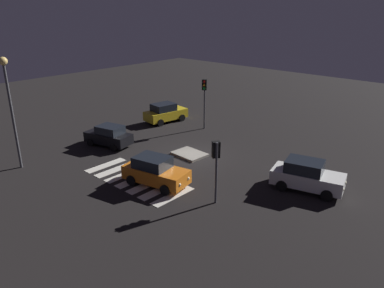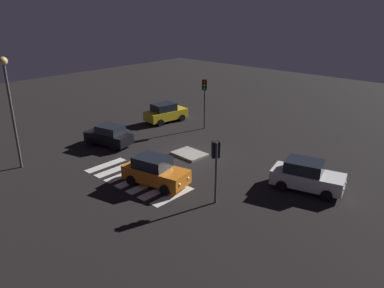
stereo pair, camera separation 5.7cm
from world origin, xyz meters
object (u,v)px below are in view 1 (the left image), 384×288
(car_yellow, at_px, (165,113))
(street_lamp, at_px, (9,95))
(traffic_light_east, at_px, (216,157))
(car_black, at_px, (109,136))
(traffic_island, at_px, (190,154))
(car_white, at_px, (307,176))
(traffic_light_west, at_px, (204,92))
(car_orange, at_px, (155,171))

(car_yellow, height_order, street_lamp, street_lamp)
(traffic_light_east, bearing_deg, car_black, 30.25)
(traffic_island, xyz_separation_m, car_white, (9.29, 0.73, 0.85))
(car_white, bearing_deg, traffic_light_west, 144.33)
(traffic_island, xyz_separation_m, traffic_light_east, (6.03, -4.33, 2.78))
(car_black, bearing_deg, traffic_island, -168.35)
(car_black, bearing_deg, street_lamp, 68.69)
(car_yellow, relative_size, car_orange, 0.98)
(car_yellow, relative_size, street_lamp, 0.57)
(traffic_light_west, distance_m, street_lamp, 16.14)
(traffic_island, height_order, traffic_light_east, traffic_light_east)
(car_black, height_order, traffic_light_west, traffic_light_west)
(traffic_island, relative_size, traffic_light_east, 0.68)
(traffic_island, relative_size, street_lamp, 0.33)
(car_orange, relative_size, traffic_light_west, 0.97)
(car_black, height_order, street_lamp, street_lamp)
(traffic_island, bearing_deg, street_lamp, -126.99)
(car_white, bearing_deg, car_black, 178.82)
(car_orange, xyz_separation_m, traffic_light_west, (-5.16, 10.88, 2.62))
(traffic_light_east, xyz_separation_m, street_lamp, (-13.42, -5.49, 2.44))
(car_orange, relative_size, street_lamp, 0.58)
(car_orange, distance_m, street_lamp, 11.16)
(traffic_light_west, relative_size, traffic_light_east, 1.24)
(car_yellow, bearing_deg, traffic_light_west, -71.42)
(car_white, xyz_separation_m, car_orange, (-7.54, -5.89, -0.02))
(traffic_light_west, bearing_deg, street_lamp, -47.10)
(car_orange, bearing_deg, traffic_light_east, -0.58)
(street_lamp, bearing_deg, car_orange, 26.99)
(traffic_light_west, xyz_separation_m, traffic_light_east, (9.44, -10.05, -0.68))
(traffic_light_east, bearing_deg, traffic_light_west, -9.94)
(car_white, relative_size, traffic_light_east, 1.24)
(car_yellow, relative_size, traffic_light_west, 0.95)
(traffic_island, bearing_deg, car_black, -155.54)
(car_orange, bearing_deg, traffic_island, 97.13)
(car_white, xyz_separation_m, traffic_light_west, (-12.70, 4.99, 2.60))
(car_black, bearing_deg, car_yellow, -92.50)
(traffic_island, xyz_separation_m, traffic_light_west, (-3.41, 5.72, 3.45))
(car_yellow, bearing_deg, street_lamp, -170.32)
(street_lamp, bearing_deg, car_yellow, 91.51)
(car_white, bearing_deg, traffic_light_east, -137.03)
(traffic_island, height_order, car_white, car_white)
(car_black, bearing_deg, car_white, -179.76)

